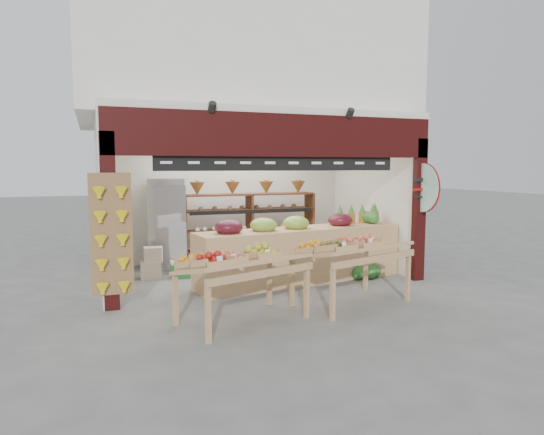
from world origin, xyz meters
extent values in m
plane|color=#60605C|center=(0.00, 0.00, 0.00)|extent=(60.00, 60.00, 0.00)
cube|color=white|center=(0.00, 2.29, 1.50)|extent=(5.76, 0.18, 3.00)
cube|color=white|center=(-2.79, 0.60, 1.50)|extent=(0.18, 3.38, 3.00)
cube|color=white|center=(2.79, 0.60, 1.50)|extent=(0.18, 3.38, 3.00)
cube|color=white|center=(0.00, 0.60, 3.06)|extent=(5.76, 3.38, 0.12)
cube|color=white|center=(0.00, 1.70, 4.20)|extent=(6.36, 4.60, 2.40)
cube|color=black|center=(0.00, -1.05, 2.65)|extent=(5.70, 0.14, 0.70)
cube|color=black|center=(-2.75, -1.05, 1.32)|extent=(0.22, 0.14, 2.65)
cube|color=black|center=(2.75, -1.05, 1.32)|extent=(0.22, 0.14, 2.65)
cube|color=black|center=(0.00, -1.02, 2.20)|extent=(4.20, 0.05, 0.26)
cylinder|color=white|center=(0.10, -0.95, 2.45)|extent=(0.34, 0.05, 0.34)
cube|color=#89603E|center=(-2.73, -1.14, 1.15)|extent=(0.60, 0.04, 1.80)
cylinder|color=#B3E1CA|center=(2.75, -1.14, 1.75)|extent=(0.04, 0.90, 0.90)
cylinder|color=maroon|center=(2.75, -1.16, 1.75)|extent=(0.01, 0.92, 0.92)
cube|color=brown|center=(-1.19, 1.52, 0.77)|extent=(0.05, 0.48, 1.54)
cube|color=brown|center=(0.25, 1.52, 0.77)|extent=(0.05, 0.48, 1.54)
cube|color=brown|center=(1.69, 1.52, 0.77)|extent=(0.05, 0.48, 1.54)
cube|color=brown|center=(0.25, 1.52, 0.34)|extent=(2.88, 0.48, 0.04)
cube|color=brown|center=(0.25, 1.52, 0.77)|extent=(2.88, 0.48, 0.04)
cube|color=brown|center=(0.25, 1.52, 1.20)|extent=(2.88, 0.48, 0.04)
cube|color=brown|center=(0.25, 1.52, 1.54)|extent=(2.88, 0.48, 0.04)
cone|color=olive|center=(-0.90, 1.52, 1.68)|extent=(0.32, 0.32, 0.28)
cone|color=olive|center=(-0.13, 1.52, 1.68)|extent=(0.32, 0.32, 0.28)
cone|color=olive|center=(0.63, 1.52, 1.68)|extent=(0.32, 0.32, 0.28)
cone|color=olive|center=(1.40, 1.52, 1.68)|extent=(0.32, 0.32, 0.28)
cube|color=silver|center=(-1.50, 1.68, 0.95)|extent=(0.88, 0.88, 1.89)
cube|color=silver|center=(-1.97, 0.83, 0.16)|extent=(0.41, 0.33, 0.33)
cube|color=silver|center=(-1.92, 0.83, 0.47)|extent=(0.37, 0.31, 0.27)
cube|color=#16541E|center=(-1.43, 0.68, 0.14)|extent=(0.39, 0.31, 0.27)
cube|color=silver|center=(-1.39, 1.07, 0.13)|extent=(0.35, 0.29, 0.26)
cube|color=tan|center=(0.63, -0.40, 0.50)|extent=(4.09, 1.33, 1.00)
ellipsoid|color=#59141E|center=(-0.81, -0.60, 1.10)|extent=(0.49, 0.45, 0.27)
ellipsoid|color=#8CB23F|center=(-0.14, -0.51, 1.10)|extent=(0.49, 0.45, 0.27)
ellipsoid|color=#8CB23F|center=(0.52, -0.42, 1.10)|extent=(0.49, 0.45, 0.27)
ellipsoid|color=#59141E|center=(1.51, -0.28, 1.10)|extent=(0.49, 0.45, 0.27)
cylinder|color=olive|center=(1.60, -0.10, 1.11)|extent=(0.15, 0.15, 0.22)
cylinder|color=olive|center=(1.88, -0.06, 1.11)|extent=(0.15, 0.15, 0.22)
cylinder|color=olive|center=(2.16, -0.02, 1.11)|extent=(0.15, 0.15, 0.22)
cylinder|color=olive|center=(2.43, 0.02, 1.11)|extent=(0.15, 0.15, 0.22)
cylinder|color=olive|center=(2.49, 0.02, 1.11)|extent=(0.15, 0.15, 0.22)
cube|color=tan|center=(-1.08, -2.29, 0.81)|extent=(1.94, 1.45, 0.25)
cube|color=tan|center=(-1.71, -2.94, 0.35)|extent=(0.08, 0.08, 0.71)
cube|color=tan|center=(-0.18, -2.45, 0.35)|extent=(0.08, 0.08, 0.71)
cube|color=tan|center=(-1.97, -2.13, 0.35)|extent=(0.08, 0.08, 0.71)
cube|color=tan|center=(-0.45, -1.64, 0.35)|extent=(0.08, 0.08, 0.71)
cube|color=tan|center=(0.78, -2.01, 0.84)|extent=(2.00, 1.47, 0.26)
cube|color=tan|center=(0.11, -2.68, 0.37)|extent=(0.07, 0.07, 0.74)
cube|color=tan|center=(1.70, -2.19, 0.37)|extent=(0.07, 0.07, 0.74)
cube|color=tan|center=(-0.15, -1.83, 0.37)|extent=(0.07, 0.07, 0.74)
cube|color=tan|center=(1.45, -1.35, 0.37)|extent=(0.07, 0.07, 0.74)
sphere|color=#1C541E|center=(1.81, -0.59, 0.13)|extent=(0.27, 0.27, 0.27)
sphere|color=#1C541E|center=(2.10, -0.59, 0.13)|extent=(0.27, 0.27, 0.27)
sphere|color=#1C541E|center=(1.81, -0.30, 0.13)|extent=(0.27, 0.27, 0.27)
sphere|color=#1C541E|center=(2.10, -0.30, 0.13)|extent=(0.27, 0.27, 0.27)
sphere|color=#1C541E|center=(1.95, -0.45, 0.38)|extent=(0.27, 0.27, 0.27)
sphere|color=#1C541E|center=(1.95, -0.69, 0.13)|extent=(0.27, 0.27, 0.27)
sphere|color=#1C541E|center=(1.71, -0.45, 0.13)|extent=(0.27, 0.27, 0.27)
sphere|color=#1C541E|center=(1.81, -0.29, 0.38)|extent=(0.27, 0.27, 0.27)
sphere|color=#1C541E|center=(2.14, -0.42, 0.13)|extent=(0.27, 0.27, 0.27)
sphere|color=#1C541E|center=(1.69, -0.67, 0.13)|extent=(0.27, 0.27, 0.27)
camera|label=1|loc=(-2.98, -8.54, 2.14)|focal=32.00mm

